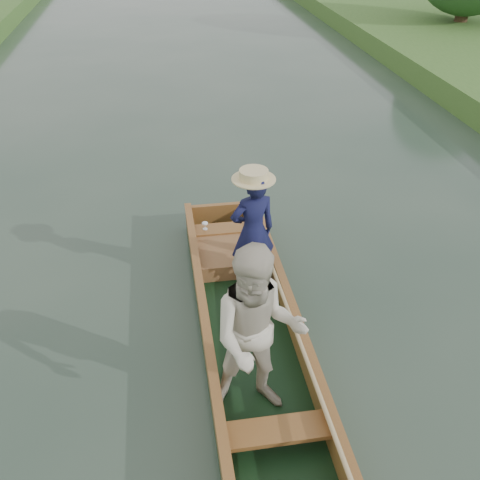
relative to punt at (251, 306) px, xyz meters
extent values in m
plane|color=#283D30|center=(0.02, 0.28, -0.68)|extent=(120.00, 120.00, 0.00)
cylinder|color=#47331E|center=(9.82, 13.94, 0.44)|extent=(0.44, 0.44, 2.23)
cube|color=black|center=(0.02, 0.28, -0.64)|extent=(1.10, 5.00, 0.08)
cube|color=brown|center=(-0.49, 0.28, -0.44)|extent=(0.08, 5.00, 0.32)
cube|color=brown|center=(0.53, 0.28, -0.44)|extent=(0.08, 5.00, 0.32)
cube|color=brown|center=(0.02, 2.74, -0.44)|extent=(1.10, 0.08, 0.32)
cube|color=brown|center=(-0.49, 0.28, -0.26)|extent=(0.10, 5.00, 0.04)
cube|color=brown|center=(0.53, 0.28, -0.26)|extent=(0.10, 5.00, 0.04)
cube|color=brown|center=(0.02, 2.18, -0.38)|extent=(0.94, 0.30, 0.05)
cube|color=brown|center=(0.02, -1.32, -0.38)|extent=(0.94, 0.30, 0.05)
imported|color=#13153E|center=(0.22, 1.14, 0.21)|extent=(0.65, 0.50, 1.60)
cylinder|color=beige|center=(0.22, 1.14, 0.97)|extent=(0.52, 0.52, 0.12)
imported|color=beige|center=(-0.08, -0.81, 0.34)|extent=(0.97, 0.78, 1.88)
cube|color=brown|center=(-0.03, 1.70, -0.49)|extent=(0.85, 0.90, 0.22)
sphere|color=tan|center=(0.22, 1.60, -0.28)|extent=(0.17, 0.17, 0.17)
sphere|color=tan|center=(0.22, 1.59, -0.15)|extent=(0.13, 0.13, 0.13)
sphere|color=tan|center=(0.17, 1.59, -0.09)|extent=(0.05, 0.05, 0.05)
sphere|color=tan|center=(0.26, 1.59, -0.09)|extent=(0.05, 0.05, 0.05)
sphere|color=tan|center=(0.22, 1.54, -0.16)|extent=(0.05, 0.05, 0.05)
sphere|color=tan|center=(0.14, 1.58, -0.25)|extent=(0.06, 0.06, 0.06)
sphere|color=tan|center=(0.29, 1.58, -0.25)|extent=(0.06, 0.06, 0.06)
sphere|color=tan|center=(0.17, 1.57, -0.35)|extent=(0.07, 0.07, 0.07)
sphere|color=tan|center=(0.26, 1.57, -0.35)|extent=(0.07, 0.07, 0.07)
cylinder|color=silver|center=(-0.29, 2.18, -0.35)|extent=(0.07, 0.07, 0.01)
cylinder|color=silver|center=(-0.29, 2.18, -0.31)|extent=(0.01, 0.01, 0.08)
ellipsoid|color=silver|center=(-0.29, 2.18, -0.25)|extent=(0.09, 0.09, 0.05)
cylinder|color=tan|center=(0.45, 0.05, -0.22)|extent=(0.04, 4.35, 0.20)
camera|label=1|loc=(-0.80, -4.34, 3.74)|focal=40.00mm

